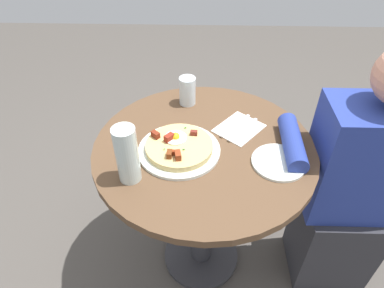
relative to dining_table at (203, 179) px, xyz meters
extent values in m
plane|color=#4C4742|center=(0.00, 0.00, -0.56)|extent=(6.00, 6.00, 0.00)
cylinder|color=brown|center=(0.00, 0.00, 0.16)|extent=(0.81, 0.81, 0.03)
cylinder|color=#333338|center=(0.00, 0.00, -0.21)|extent=(0.10, 0.10, 0.71)
cylinder|color=#333338|center=(0.00, 0.00, -0.55)|extent=(0.36, 0.36, 0.02)
cube|color=#2D2D33|center=(0.59, -0.02, -0.34)|extent=(0.32, 0.28, 0.45)
cube|color=navy|center=(0.59, -0.02, 0.13)|extent=(0.38, 0.22, 0.48)
cylinder|color=navy|center=(0.31, -0.01, 0.21)|extent=(0.08, 0.26, 0.07)
cylinder|color=silver|center=(-0.09, -0.04, 0.18)|extent=(0.29, 0.29, 0.01)
cylinder|color=tan|center=(-0.09, -0.04, 0.20)|extent=(0.24, 0.24, 0.02)
cylinder|color=white|center=(-0.10, -0.01, 0.21)|extent=(0.08, 0.08, 0.01)
sphere|color=yellow|center=(-0.10, -0.01, 0.22)|extent=(0.03, 0.03, 0.03)
cube|color=maroon|center=(-0.17, 0.00, 0.22)|extent=(0.04, 0.03, 0.02)
cube|color=maroon|center=(-0.09, -0.11, 0.22)|extent=(0.03, 0.04, 0.02)
cube|color=maroon|center=(-0.11, -0.09, 0.22)|extent=(0.02, 0.01, 0.02)
cube|color=brown|center=(-0.12, -0.10, 0.22)|extent=(0.02, 0.03, 0.02)
cube|color=maroon|center=(-0.04, 0.02, 0.22)|extent=(0.03, 0.02, 0.02)
cube|color=maroon|center=(-0.12, -0.02, 0.22)|extent=(0.04, 0.04, 0.03)
cube|color=#387F2D|center=(-0.07, 0.05, 0.21)|extent=(0.01, 0.01, 0.00)
cube|color=#387F2D|center=(-0.14, -0.07, 0.21)|extent=(0.00, 0.01, 0.00)
cube|color=#387F2D|center=(-0.07, -0.07, 0.21)|extent=(0.01, 0.00, 0.00)
cylinder|color=silver|center=(0.25, -0.09, 0.18)|extent=(0.18, 0.18, 0.01)
cube|color=white|center=(0.13, 0.10, 0.18)|extent=(0.22, 0.22, 0.00)
cube|color=silver|center=(0.15, 0.09, 0.18)|extent=(0.13, 0.15, 0.00)
cube|color=silver|center=(0.12, 0.11, 0.18)|extent=(0.13, 0.15, 0.00)
cylinder|color=silver|center=(-0.07, 0.27, 0.23)|extent=(0.07, 0.07, 0.12)
cylinder|color=silver|center=(-0.24, -0.17, 0.28)|extent=(0.07, 0.07, 0.20)
cylinder|color=white|center=(-0.06, 0.35, 0.20)|extent=(0.03, 0.03, 0.05)
camera|label=1|loc=(-0.02, -0.93, 0.98)|focal=31.85mm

